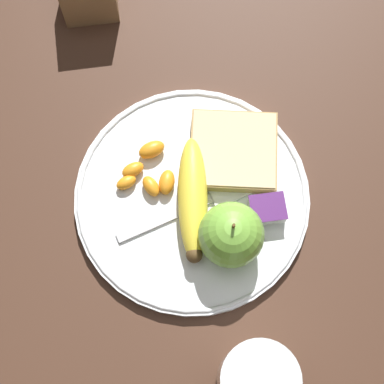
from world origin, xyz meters
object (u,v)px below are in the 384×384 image
apple (231,235)px  fork (197,204)px  banana (193,199)px  jam_packet (267,209)px  juice_glass (256,380)px  bread_slice (233,151)px  plate (192,198)px

apple → fork: bearing=121.4°
banana → jam_packet: size_ratio=3.68×
juice_glass → fork: (-0.03, 0.21, -0.04)m
juice_glass → jam_packet: (0.05, 0.19, -0.03)m
juice_glass → fork: 0.22m
juice_glass → banana: juice_glass is taller
apple → bread_slice: (0.02, 0.11, -0.03)m
apple → bread_slice: bearing=79.1°
bread_slice → fork: (-0.05, -0.06, -0.01)m
bread_slice → plate: bearing=-140.6°
bread_slice → banana: bearing=-135.6°
juice_glass → apple: (-0.00, 0.16, -0.00)m
apple → juice_glass: bearing=-89.5°
plate → fork: bearing=-63.9°
plate → jam_packet: (0.09, -0.03, 0.01)m
apple → banana: apple is taller
plate → banana: 0.02m
plate → jam_packet: 0.09m
bread_slice → jam_packet: bearing=-69.9°
bread_slice → jam_packet: size_ratio=2.89×
bread_slice → fork: bearing=-132.2°
banana → bread_slice: (0.06, 0.06, -0.01)m
apple → bread_slice: 0.12m
bread_slice → fork: 0.08m
juice_glass → apple: bearing=90.5°
plate → apple: size_ratio=3.38×
apple → bread_slice: apple is taller
apple → jam_packet: size_ratio=2.01×
fork → apple: bearing=-75.1°
plate → juice_glass: 0.23m
banana → jam_packet: 0.09m
banana → bread_slice: 0.08m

